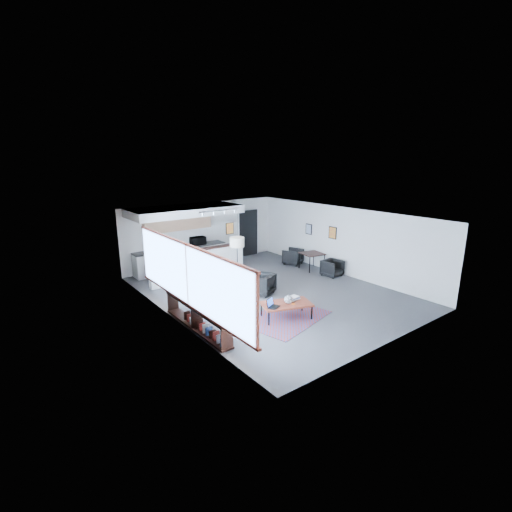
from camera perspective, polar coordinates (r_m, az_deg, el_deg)
room at (r=12.16m, az=2.22°, el=0.20°), size 7.02×9.02×2.62m
window at (r=9.57m, az=-10.50°, el=-3.18°), size 0.10×5.95×1.66m
console at (r=9.92m, az=-8.95°, el=-9.44°), size 0.35×3.00×0.80m
kitchenette at (r=14.56m, az=-10.81°, el=2.72°), size 4.20×1.96×2.60m
doorway at (r=17.00m, az=-1.26°, el=3.67°), size 1.10×0.12×2.15m
track_light at (r=13.35m, az=-5.76°, el=6.83°), size 1.60×0.07×0.15m
wall_art_lower at (r=14.76m, az=11.71°, el=3.52°), size 0.03×0.38×0.48m
wall_art_upper at (r=15.64m, az=8.12°, el=4.12°), size 0.03×0.34×0.44m
kilim_rug at (r=10.64m, az=4.65°, el=-9.44°), size 2.72×2.16×0.01m
coffee_table at (r=10.48m, az=4.70°, el=-7.41°), size 1.54×1.16×0.45m
laptop at (r=10.16m, az=2.47°, el=-7.48°), size 0.41×0.38×0.24m
ceramic_pot at (r=10.41m, az=5.01°, el=-6.67°), size 0.24×0.24×0.24m
book_stack at (r=10.73m, az=5.78°, el=-6.42°), size 0.35×0.29×0.10m
coaster at (r=10.42m, az=5.77°, el=-7.36°), size 0.10×0.10×0.01m
armchair_left at (r=12.30m, az=-6.65°, el=-4.05°), size 0.96×0.92×0.82m
armchair_right at (r=12.27m, az=0.87°, el=-4.15°), size 0.96×0.93×0.76m
floor_lamp at (r=12.76m, az=-2.93°, el=1.88°), size 0.62×0.62×1.74m
dining_table at (r=15.03m, az=8.60°, el=0.22°), size 0.93×0.93×0.68m
dining_chair_near at (r=14.41m, az=11.65°, el=-1.90°), size 0.62×0.59×0.59m
dining_chair_far at (r=15.76m, az=5.69°, el=-0.15°), size 0.78×0.75×0.62m
microwave at (r=15.34m, az=-8.92°, el=2.46°), size 0.60×0.37×0.39m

